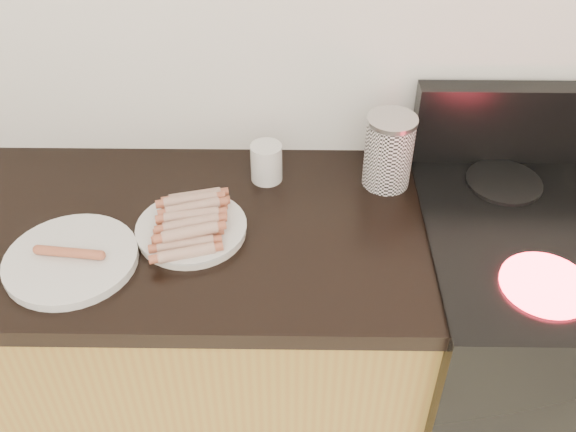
{
  "coord_description": "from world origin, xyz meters",
  "views": [
    {
      "loc": [
        0.11,
        0.61,
        1.84
      ],
      "look_at": [
        0.09,
        1.62,
        0.99
      ],
      "focal_mm": 40.0,
      "sensor_mm": 36.0,
      "label": 1
    }
  ],
  "objects_px": {
    "stove": "(546,360)",
    "mug": "(266,163)",
    "main_plate": "(192,230)",
    "side_plate": "(71,260)",
    "canister": "(389,151)"
  },
  "relations": [
    {
      "from": "stove",
      "to": "mug",
      "type": "distance_m",
      "value": 0.91
    },
    {
      "from": "canister",
      "to": "side_plate",
      "type": "bearing_deg",
      "value": -156.95
    },
    {
      "from": "stove",
      "to": "side_plate",
      "type": "xyz_separation_m",
      "value": [
        -1.14,
        -0.11,
        0.45
      ]
    },
    {
      "from": "main_plate",
      "to": "canister",
      "type": "relative_size",
      "value": 1.32
    },
    {
      "from": "main_plate",
      "to": "side_plate",
      "type": "height_order",
      "value": "side_plate"
    },
    {
      "from": "main_plate",
      "to": "mug",
      "type": "xyz_separation_m",
      "value": [
        0.16,
        0.2,
        0.04
      ]
    },
    {
      "from": "main_plate",
      "to": "side_plate",
      "type": "xyz_separation_m",
      "value": [
        -0.24,
        -0.1,
        0.0
      ]
    },
    {
      "from": "stove",
      "to": "main_plate",
      "type": "height_order",
      "value": "main_plate"
    },
    {
      "from": "stove",
      "to": "mug",
      "type": "relative_size",
      "value": 9.55
    },
    {
      "from": "side_plate",
      "to": "stove",
      "type": "bearing_deg",
      "value": 5.28
    },
    {
      "from": "main_plate",
      "to": "side_plate",
      "type": "relative_size",
      "value": 0.87
    },
    {
      "from": "mug",
      "to": "stove",
      "type": "bearing_deg",
      "value": -14.99
    },
    {
      "from": "stove",
      "to": "main_plate",
      "type": "relative_size",
      "value": 3.8
    },
    {
      "from": "stove",
      "to": "side_plate",
      "type": "bearing_deg",
      "value": -174.72
    },
    {
      "from": "mug",
      "to": "side_plate",
      "type": "bearing_deg",
      "value": -142.64
    }
  ]
}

